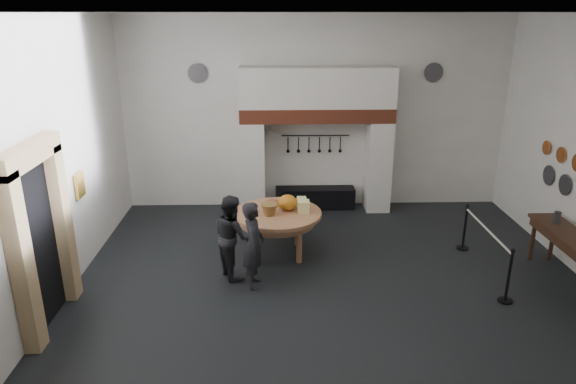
{
  "coord_description": "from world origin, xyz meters",
  "views": [
    {
      "loc": [
        -1.0,
        -7.95,
        4.5
      ],
      "look_at": [
        -0.74,
        1.03,
        1.35
      ],
      "focal_mm": 32.0,
      "sensor_mm": 36.0,
      "label": 1
    }
  ],
  "objects_px": {
    "visitor_near": "(254,245)",
    "work_table": "(277,214)",
    "side_table": "(574,239)",
    "barrier_post_far": "(465,228)",
    "iron_range": "(315,198)",
    "visitor_far": "(232,236)",
    "barrier_post_near": "(509,277)"
  },
  "relations": [
    {
      "from": "visitor_near",
      "to": "work_table",
      "type": "bearing_deg",
      "value": -19.61
    },
    {
      "from": "side_table",
      "to": "barrier_post_far",
      "type": "height_order",
      "value": "same"
    },
    {
      "from": "iron_range",
      "to": "barrier_post_far",
      "type": "bearing_deg",
      "value": -40.6
    },
    {
      "from": "iron_range",
      "to": "visitor_far",
      "type": "xyz_separation_m",
      "value": [
        -1.75,
        -3.34,
        0.51
      ]
    },
    {
      "from": "visitor_near",
      "to": "barrier_post_far",
      "type": "height_order",
      "value": "visitor_near"
    },
    {
      "from": "visitor_near",
      "to": "visitor_far",
      "type": "relative_size",
      "value": 1.02
    },
    {
      "from": "side_table",
      "to": "barrier_post_far",
      "type": "bearing_deg",
      "value": 131.73
    },
    {
      "from": "visitor_far",
      "to": "barrier_post_far",
      "type": "xyz_separation_m",
      "value": [
        4.55,
        0.94,
        -0.31
      ]
    },
    {
      "from": "iron_range",
      "to": "barrier_post_near",
      "type": "bearing_deg",
      "value": -57.55
    },
    {
      "from": "side_table",
      "to": "visitor_near",
      "type": "bearing_deg",
      "value": 178.73
    },
    {
      "from": "iron_range",
      "to": "barrier_post_far",
      "type": "xyz_separation_m",
      "value": [
        2.8,
        -2.4,
        0.2
      ]
    },
    {
      "from": "work_table",
      "to": "side_table",
      "type": "height_order",
      "value": "side_table"
    },
    {
      "from": "visitor_far",
      "to": "side_table",
      "type": "xyz_separation_m",
      "value": [
        5.85,
        -0.52,
        0.11
      ]
    },
    {
      "from": "work_table",
      "to": "visitor_far",
      "type": "distance_m",
      "value": 1.18
    },
    {
      "from": "work_table",
      "to": "side_table",
      "type": "bearing_deg",
      "value": -15.23
    },
    {
      "from": "barrier_post_far",
      "to": "visitor_far",
      "type": "bearing_deg",
      "value": -168.29
    },
    {
      "from": "work_table",
      "to": "barrier_post_near",
      "type": "bearing_deg",
      "value": -27.08
    },
    {
      "from": "barrier_post_near",
      "to": "visitor_near",
      "type": "bearing_deg",
      "value": 170.98
    },
    {
      "from": "visitor_near",
      "to": "visitor_far",
      "type": "bearing_deg",
      "value": 43.78
    },
    {
      "from": "visitor_near",
      "to": "barrier_post_near",
      "type": "relative_size",
      "value": 1.72
    },
    {
      "from": "side_table",
      "to": "barrier_post_far",
      "type": "distance_m",
      "value": 2.0
    },
    {
      "from": "iron_range",
      "to": "visitor_near",
      "type": "relative_size",
      "value": 1.23
    },
    {
      "from": "iron_range",
      "to": "visitor_far",
      "type": "distance_m",
      "value": 3.8
    },
    {
      "from": "visitor_far",
      "to": "visitor_near",
      "type": "bearing_deg",
      "value": -161.6
    },
    {
      "from": "barrier_post_near",
      "to": "work_table",
      "type": "bearing_deg",
      "value": 152.92
    },
    {
      "from": "iron_range",
      "to": "visitor_near",
      "type": "distance_m",
      "value": 4.01
    },
    {
      "from": "barrier_post_near",
      "to": "barrier_post_far",
      "type": "xyz_separation_m",
      "value": [
        0.0,
        2.0,
        0.0
      ]
    },
    {
      "from": "side_table",
      "to": "barrier_post_near",
      "type": "xyz_separation_m",
      "value": [
        -1.3,
        -0.54,
        -0.42
      ]
    },
    {
      "from": "iron_range",
      "to": "barrier_post_far",
      "type": "height_order",
      "value": "barrier_post_far"
    },
    {
      "from": "iron_range",
      "to": "visitor_near",
      "type": "bearing_deg",
      "value": -109.87
    },
    {
      "from": "barrier_post_near",
      "to": "iron_range",
      "type": "bearing_deg",
      "value": 122.45
    },
    {
      "from": "side_table",
      "to": "barrier_post_near",
      "type": "bearing_deg",
      "value": -157.62
    }
  ]
}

